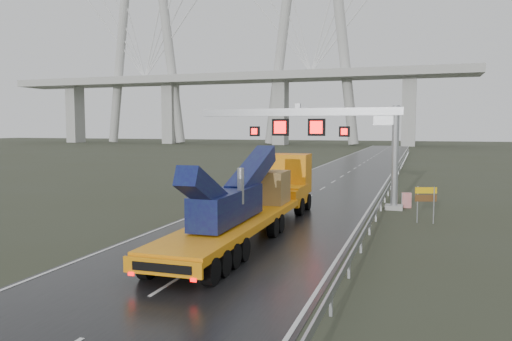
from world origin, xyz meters
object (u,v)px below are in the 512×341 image
(heavy_haul_truck, at_px, (261,197))
(exit_sign_pair, at_px, (426,198))
(sign_gantry, at_px, (326,129))
(striped_barrier, at_px, (406,200))

(heavy_haul_truck, relative_size, exit_sign_pair, 9.02)
(sign_gantry, xyz_separation_m, striped_barrier, (5.60, 1.02, -5.08))
(sign_gantry, distance_m, exit_sign_pair, 9.20)
(sign_gantry, relative_size, striped_barrier, 13.92)
(sign_gantry, height_order, heavy_haul_truck, sign_gantry)
(heavy_haul_truck, distance_m, striped_barrier, 12.74)
(exit_sign_pair, height_order, striped_barrier, exit_sign_pair)
(exit_sign_pair, bearing_deg, heavy_haul_truck, -171.67)
(exit_sign_pair, distance_m, striped_barrier, 5.86)
(sign_gantry, bearing_deg, exit_sign_pair, -34.13)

